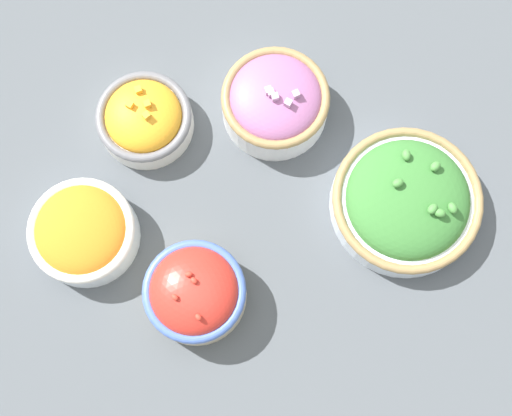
# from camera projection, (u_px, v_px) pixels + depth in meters

# --- Properties ---
(ground_plane) EXTENTS (3.00, 3.00, 0.00)m
(ground_plane) POSITION_uv_depth(u_px,v_px,m) (256.00, 213.00, 0.93)
(ground_plane) COLOR #4C5156
(bowl_carrots) EXTENTS (0.13, 0.13, 0.06)m
(bowl_carrots) POSITION_uv_depth(u_px,v_px,m) (83.00, 232.00, 0.89)
(bowl_carrots) COLOR silver
(bowl_carrots) RESTS_ON ground_plane
(bowl_broccoli) EXTENTS (0.19, 0.19, 0.07)m
(bowl_broccoli) POSITION_uv_depth(u_px,v_px,m) (407.00, 201.00, 0.90)
(bowl_broccoli) COLOR silver
(bowl_broccoli) RESTS_ON ground_plane
(bowl_squash) EXTENTS (0.13, 0.13, 0.07)m
(bowl_squash) POSITION_uv_depth(u_px,v_px,m) (144.00, 118.00, 0.93)
(bowl_squash) COLOR silver
(bowl_squash) RESTS_ON ground_plane
(bowl_cherry_tomatoes) EXTENTS (0.13, 0.13, 0.09)m
(bowl_cherry_tomatoes) POSITION_uv_depth(u_px,v_px,m) (195.00, 292.00, 0.87)
(bowl_cherry_tomatoes) COLOR beige
(bowl_cherry_tomatoes) RESTS_ON ground_plane
(bowl_red_onion) EXTENTS (0.14, 0.14, 0.08)m
(bowl_red_onion) POSITION_uv_depth(u_px,v_px,m) (275.00, 102.00, 0.93)
(bowl_red_onion) COLOR white
(bowl_red_onion) RESTS_ON ground_plane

